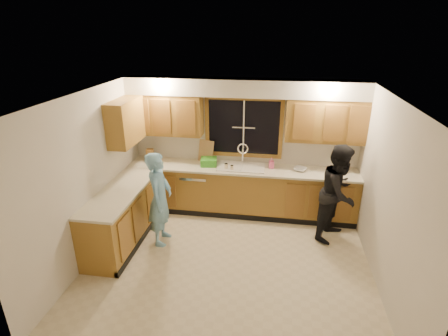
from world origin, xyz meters
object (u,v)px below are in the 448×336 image
object	(u,v)px
dish_crate	(209,162)
bowl	(300,169)
stove	(107,235)
knife_block	(150,155)
soap_bottle	(271,163)
sink	(241,170)
woman	(339,193)
dishwasher	(197,190)
man	(160,199)

from	to	relation	value
dish_crate	bowl	xyz separation A→B (m)	(1.67, -0.01, -0.04)
stove	knife_block	bearing A→B (deg)	88.59
soap_bottle	sink	bearing A→B (deg)	-173.63
dish_crate	soap_bottle	distance (m)	1.16
dish_crate	bowl	distance (m)	1.67
woman	dishwasher	bearing A→B (deg)	107.03
woman	bowl	bearing A→B (deg)	75.05
woman	man	bearing A→B (deg)	131.75
man	soap_bottle	size ratio (longest dim) A/B	7.96
sink	man	xyz separation A→B (m)	(-1.17, -1.18, -0.08)
stove	knife_block	size ratio (longest dim) A/B	3.68
sink	stove	distance (m)	2.60
sink	soap_bottle	bearing A→B (deg)	6.37
dishwasher	stove	xyz separation A→B (m)	(-0.95, -1.81, 0.04)
man	bowl	xyz separation A→B (m)	(2.23, 1.19, 0.17)
man	bowl	world-z (taller)	man
woman	dish_crate	xyz separation A→B (m)	(-2.28, 0.61, 0.17)
dish_crate	soap_bottle	size ratio (longest dim) A/B	1.48
knife_block	bowl	distance (m)	2.82
dishwasher	dish_crate	xyz separation A→B (m)	(0.24, 0.03, 0.58)
man	soap_bottle	distance (m)	2.13
dishwasher	knife_block	size ratio (longest dim) A/B	3.35
woman	soap_bottle	size ratio (longest dim) A/B	8.33
dishwasher	soap_bottle	world-z (taller)	soap_bottle
dishwasher	dish_crate	world-z (taller)	dish_crate
sink	knife_block	size ratio (longest dim) A/B	3.52
stove	woman	world-z (taller)	woman
dish_crate	sink	bearing A→B (deg)	-1.69
dishwasher	woman	world-z (taller)	woman
dishwasher	woman	bearing A→B (deg)	-12.91
stove	man	size ratio (longest dim) A/B	0.58
stove	bowl	bearing A→B (deg)	32.67
dishwasher	man	world-z (taller)	man
woman	soap_bottle	xyz separation A→B (m)	(-1.12, 0.65, 0.20)
stove	knife_block	distance (m)	1.95
stove	sink	bearing A→B (deg)	45.39
stove	bowl	xyz separation A→B (m)	(2.86, 1.83, 0.50)
sink	man	distance (m)	1.67
man	dish_crate	world-z (taller)	man
stove	man	distance (m)	0.96
dish_crate	woman	bearing A→B (deg)	-14.97
sink	dishwasher	world-z (taller)	sink
sink	woman	xyz separation A→B (m)	(1.66, -0.59, -0.05)
man	sink	bearing A→B (deg)	-47.01
soap_bottle	bowl	distance (m)	0.52
sink	bowl	world-z (taller)	sink
bowl	sink	bearing A→B (deg)	-179.45
dishwasher	man	distance (m)	1.27
dish_crate	bowl	world-z (taller)	dish_crate
dishwasher	man	bearing A→B (deg)	-105.28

